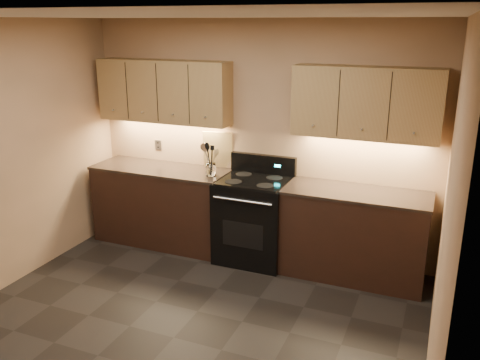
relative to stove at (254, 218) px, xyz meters
The scene contains 17 objects.
floor 1.75m from the stove, 92.72° to the right, with size 4.00×4.00×0.00m, color black.
ceiling 2.71m from the stove, 92.72° to the right, with size 4.00×4.00×0.00m, color silver.
wall_back 0.88m from the stove, 104.10° to the left, with size 4.00×0.04×2.60m, color tan.
wall_right 2.68m from the stove, 41.21° to the right, with size 0.04×4.00×2.60m, color tan.
counter_left 1.18m from the stove, behind, with size 1.62×0.62×0.93m.
counter_right 1.10m from the stove, ahead, with size 1.46×0.62×0.93m.
stove is the anchor object (origin of this frame).
upper_cab_left 1.78m from the stove, behind, with size 1.60×0.30×0.70m, color #A18850.
upper_cab_right 1.73m from the stove, ahead, with size 1.44×0.30×0.70m, color #A18850.
outlet_plate 1.55m from the stove, 167.24° to the left, with size 0.09×0.01×0.12m, color #B2B5BA.
utensil_crock 0.72m from the stove, behind, with size 0.14×0.14×0.14m.
cutting_board 0.91m from the stove, 153.34° to the left, with size 0.34×0.02×0.43m, color #D4B972.
wooden_spoon 0.81m from the stove, behind, with size 0.06×0.06×0.29m, color #D4B972, non-canonical shape.
black_spoon 0.82m from the stove, behind, with size 0.06×0.06×0.35m, color black, non-canonical shape.
black_turner 0.80m from the stove, behind, with size 0.08×0.08×0.34m, color black, non-canonical shape.
steel_spatula 0.79m from the stove, behind, with size 0.08×0.08×0.33m, color silver, non-canonical shape.
steel_skimmer 0.80m from the stove, behind, with size 0.09×0.09×0.34m, color silver, non-canonical shape.
Camera 1 is at (1.94, -3.21, 2.56)m, focal length 38.00 mm.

